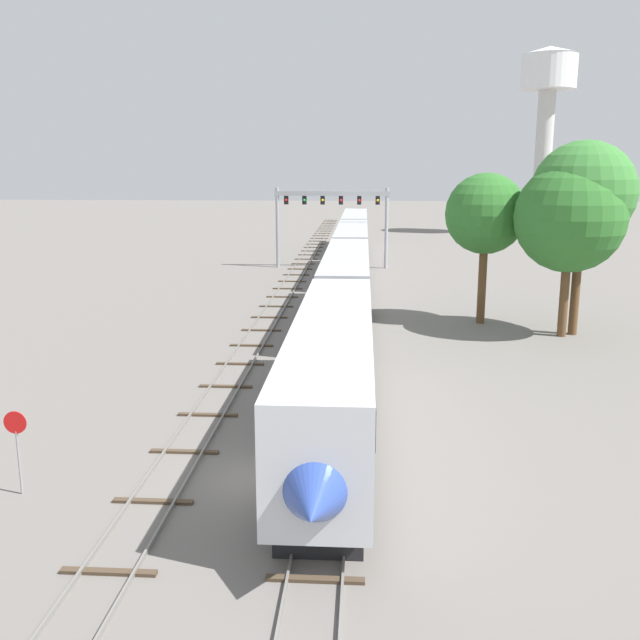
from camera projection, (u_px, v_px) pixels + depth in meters
The scene contains 10 objects.
ground_plane at pixel (270, 479), 24.14m from camera, with size 400.00×400.00×0.00m, color slate.
track_main at pixel (354, 257), 82.48m from camera, with size 2.60×200.00×0.16m.
track_near at pixel (290, 285), 63.32m from camera, with size 2.60×160.00×0.16m.
passenger_train at pixel (350, 264), 58.24m from camera, with size 3.04×84.20×4.80m.
signal_gantry at pixel (332, 209), 73.06m from camera, with size 12.10×0.49×8.41m.
water_tower at pixel (547, 93), 105.94m from camera, with size 8.43×8.43×28.22m.
stop_sign at pixel (17, 441), 22.60m from camera, with size 0.76×0.08×2.88m.
trackside_tree_left at pixel (583, 193), 42.99m from camera, with size 6.39×6.39×12.18m.
trackside_tree_mid at pixel (486, 214), 46.59m from camera, with size 5.40×5.40×10.18m.
trackside_tree_right at pixel (570, 218), 42.81m from camera, with size 6.78×6.78×10.89m.
Camera 1 is at (3.15, -22.23, 10.57)m, focal length 39.16 mm.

